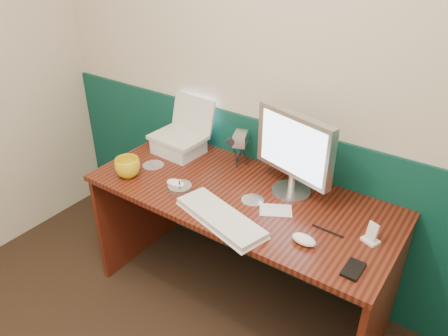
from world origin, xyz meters
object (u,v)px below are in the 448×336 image
Objects in this scene: laptop at (177,119)px; camcorder at (240,151)px; keyboard at (220,218)px; monitor at (294,154)px; desk at (239,250)px; mug at (128,167)px.

camcorder is (0.38, 0.08, -0.13)m from laptop.
monitor is at bearing 84.03° from keyboard.
desk is at bearing -77.78° from camcorder.
desk is 0.65m from monitor.
laptop is 0.76m from monitor.
keyboard is at bearing -95.97° from monitor.
monitor is 0.48m from keyboard.
keyboard is (0.05, -0.25, 0.39)m from desk.
laptop reaches higher than mug.
laptop reaches higher than camcorder.
camcorder is (0.43, 0.45, 0.03)m from mug.
laptop reaches higher than desk.
desk is at bearing 116.94° from keyboard.
desk is at bearing 19.12° from mug.
camcorder is at bearing 129.13° from keyboard.
monitor is (0.21, 0.15, 0.60)m from desk.
camcorder reaches higher than desk.
mug reaches higher than keyboard.
laptop is 1.71× the size of camcorder.
keyboard is 0.65m from mug.
mug is at bearing -140.19° from monitor.
laptop is 0.75m from keyboard.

